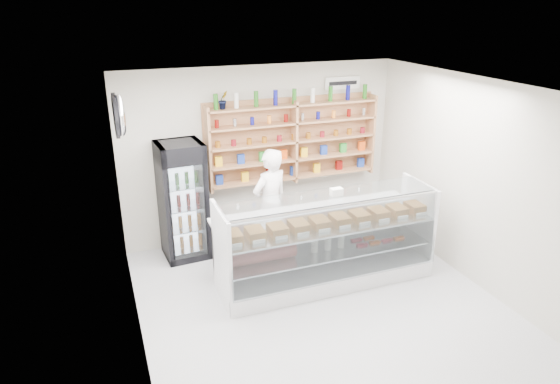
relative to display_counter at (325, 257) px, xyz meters
name	(u,v)px	position (x,y,z in m)	size (l,w,h in m)	color
room	(330,210)	(-0.31, -0.69, 1.04)	(5.00, 5.00, 5.00)	silver
display_counter	(325,257)	(0.00, 0.00, 0.00)	(2.99, 0.89, 1.30)	white
shop_worker	(270,204)	(-0.47, 0.96, 0.50)	(0.63, 0.41, 1.72)	white
drinks_cooler	(183,201)	(-1.68, 1.44, 0.55)	(0.69, 0.67, 1.80)	black
wall_shelving	(294,141)	(0.19, 1.65, 1.24)	(2.84, 0.28, 1.33)	#AA7950
potted_plant	(223,100)	(-0.95, 1.65, 1.97)	(0.15, 0.12, 0.27)	#1E6626
security_mirror	(120,115)	(-2.48, 0.51, 2.09)	(0.15, 0.50, 0.50)	silver
wall_sign	(343,83)	(1.09, 1.78, 2.09)	(0.62, 0.03, 0.20)	white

